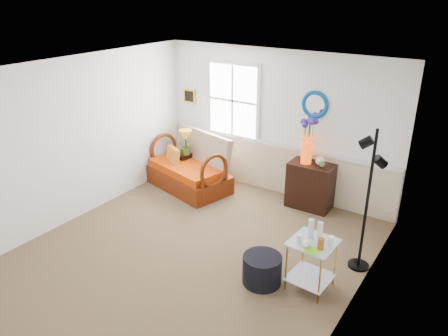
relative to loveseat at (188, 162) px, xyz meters
The scene contains 19 objects.
floor 2.27m from the loveseat, 50.74° to the right, with size 4.50×5.00×0.01m, color brown.
ceiling 3.04m from the loveseat, 50.74° to the right, with size 4.50×5.00×0.01m, color white.
walls 2.35m from the loveseat, 50.74° to the right, with size 4.51×5.01×2.60m.
wainscot 1.60m from the loveseat, 28.72° to the left, with size 4.46×0.02×0.90m, color beige.
chair_rail 1.64m from the loveseat, 28.41° to the left, with size 4.46×0.04×0.06m, color silver.
window 1.41m from the loveseat, 56.56° to the left, with size 1.14×0.06×1.44m, color white, non-canonical shape.
picture 1.39m from the loveseat, 124.13° to the left, with size 0.28×0.03×0.28m, color gold.
mirror 2.55m from the loveseat, 20.07° to the left, with size 0.47×0.47×0.07m, color #0069B1.
loveseat is the anchor object (origin of this frame).
throw_pillow 0.34m from the loveseat, behind, with size 0.40×0.10×0.40m, color #D8590E, non-canonical shape.
lamp_stand 0.44m from the loveseat, 140.83° to the left, with size 0.32×0.32×0.57m, color black, non-canonical shape.
table_lamp 0.46m from the loveseat, 133.48° to the left, with size 0.25×0.25×0.45m, color #C68C21, non-canonical shape.
potted_plant 0.31m from the loveseat, 133.75° to the left, with size 0.30×0.34×0.26m, color #466E2C.
cabinet 2.29m from the loveseat, 13.83° to the left, with size 0.75×0.48×0.80m, color black, non-canonical shape.
flower_vase 2.28m from the loveseat, 13.71° to the left, with size 0.23×0.23×0.79m, color #EE490B, non-canonical shape.
side_table 3.47m from the loveseat, 26.04° to the right, with size 0.53×0.53×0.67m, color #AD822D, non-canonical shape.
tabletop_items 3.53m from the loveseat, 26.33° to the right, with size 0.41×0.41×0.25m, color silver, non-canonical shape.
floor_lamp 3.61m from the loveseat, 11.84° to the right, with size 0.29×0.29×1.98m, color black, non-canonical shape.
ottoman 3.13m from the loveseat, 34.68° to the right, with size 0.51×0.51×0.39m, color black.
Camera 1 is at (3.32, -4.22, 3.56)m, focal length 35.00 mm.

